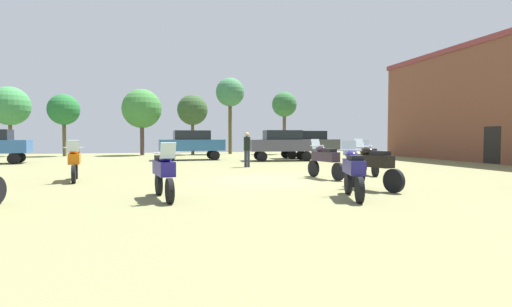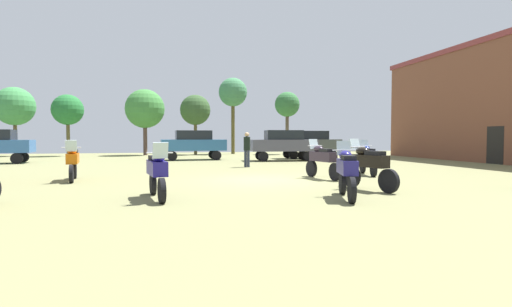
{
  "view_description": "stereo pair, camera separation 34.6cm",
  "coord_description": "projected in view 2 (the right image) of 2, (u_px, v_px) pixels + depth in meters",
  "views": [
    {
      "loc": [
        -3.58,
        -13.55,
        1.58
      ],
      "look_at": [
        1.15,
        6.27,
        0.71
      ],
      "focal_mm": 27.17,
      "sensor_mm": 36.0,
      "label": 1
    },
    {
      "loc": [
        -3.25,
        -13.63,
        1.58
      ],
      "look_at": [
        1.15,
        6.27,
        0.71
      ],
      "focal_mm": 27.17,
      "sensor_mm": 36.0,
      "label": 2
    }
  ],
  "objects": [
    {
      "name": "car_4",
      "position": [
        193.0,
        143.0,
        26.36
      ],
      "size": [
        4.39,
        2.03,
        2.0
      ],
      "rotation": [
        0.0,
        0.0,
        1.63
      ],
      "color": "black",
      "rests_on": "ground"
    },
    {
      "name": "person_1",
      "position": [
        247.0,
        147.0,
        20.01
      ],
      "size": [
        0.48,
        0.48,
        1.81
      ],
      "rotation": [
        0.0,
        0.0,
        2.46
      ],
      "color": "#272E40",
      "rests_on": "ground"
    },
    {
      "name": "motorcycle_6",
      "position": [
        73.0,
        161.0,
        13.79
      ],
      "size": [
        0.67,
        2.15,
        1.46
      ],
      "rotation": [
        0.0,
        0.0,
        3.3
      ],
      "color": "black",
      "rests_on": "ground"
    },
    {
      "name": "tree_4",
      "position": [
        233.0,
        93.0,
        35.42
      ],
      "size": [
        2.61,
        2.61,
        6.97
      ],
      "color": "brown",
      "rests_on": "ground"
    },
    {
      "name": "tree_2",
      "position": [
        195.0,
        110.0,
        34.18
      ],
      "size": [
        2.67,
        2.67,
        5.28
      ],
      "color": "brown",
      "rests_on": "ground"
    },
    {
      "name": "tree_5",
      "position": [
        287.0,
        105.0,
        35.17
      ],
      "size": [
        2.26,
        2.26,
        5.65
      ],
      "color": "brown",
      "rests_on": "ground"
    },
    {
      "name": "tree_6",
      "position": [
        15.0,
        106.0,
        31.27
      ],
      "size": [
        3.1,
        3.1,
        5.59
      ],
      "color": "brown",
      "rests_on": "ground"
    },
    {
      "name": "car_3",
      "position": [
        284.0,
        143.0,
        25.44
      ],
      "size": [
        4.43,
        2.14,
        2.0
      ],
      "rotation": [
        0.0,
        0.0,
        1.49
      ],
      "color": "black",
      "rests_on": "ground"
    },
    {
      "name": "motorcycle_3",
      "position": [
        369.0,
        165.0,
        11.38
      ],
      "size": [
        0.82,
        2.08,
        1.51
      ],
      "rotation": [
        0.0,
        0.0,
        0.3
      ],
      "color": "black",
      "rests_on": "ground"
    },
    {
      "name": "motorcycle_8",
      "position": [
        157.0,
        171.0,
        9.74
      ],
      "size": [
        0.69,
        2.1,
        1.44
      ],
      "rotation": [
        0.0,
        0.0,
        3.32
      ],
      "color": "black",
      "rests_on": "ground"
    },
    {
      "name": "motorcycle_7",
      "position": [
        322.0,
        159.0,
        14.5
      ],
      "size": [
        0.73,
        2.21,
        1.48
      ],
      "rotation": [
        0.0,
        0.0,
        0.2
      ],
      "color": "black",
      "rests_on": "ground"
    },
    {
      "name": "motorcycle_4",
      "position": [
        368.0,
        158.0,
        15.95
      ],
      "size": [
        0.73,
        2.12,
        1.45
      ],
      "rotation": [
        0.0,
        0.0,
        -0.21
      ],
      "color": "black",
      "rests_on": "ground"
    },
    {
      "name": "car_2",
      "position": [
        310.0,
        142.0,
        28.12
      ],
      "size": [
        4.32,
        1.84,
        2.0
      ],
      "rotation": [
        0.0,
        0.0,
        1.58
      ],
      "color": "black",
      "rests_on": "ground"
    },
    {
      "name": "motorcycle_10",
      "position": [
        347.0,
        170.0,
        9.82
      ],
      "size": [
        0.8,
        2.03,
        1.46
      ],
      "rotation": [
        0.0,
        0.0,
        -0.29
      ],
      "color": "black",
      "rests_on": "ground"
    },
    {
      "name": "tree_3",
      "position": [
        145.0,
        109.0,
        33.11
      ],
      "size": [
        3.32,
        3.32,
        5.64
      ],
      "color": "#4F3A33",
      "rests_on": "ground"
    },
    {
      "name": "ground_plane",
      "position": [
        262.0,
        180.0,
        14.06
      ],
      "size": [
        44.0,
        52.0,
        0.02
      ],
      "color": "olive"
    },
    {
      "name": "tree_1",
      "position": [
        68.0,
        110.0,
        31.57
      ],
      "size": [
        2.49,
        2.49,
        5.03
      ],
      "color": "brown",
      "rests_on": "ground"
    }
  ]
}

